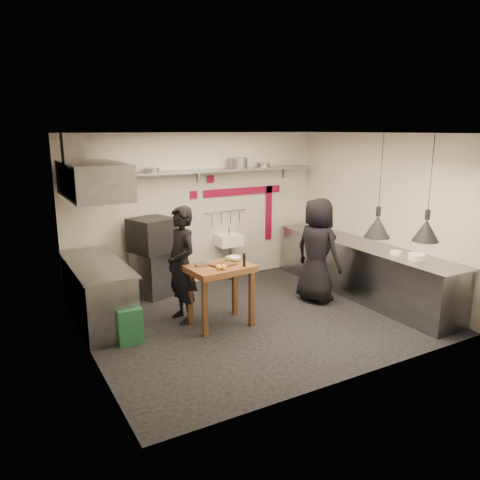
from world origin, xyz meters
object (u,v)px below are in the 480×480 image
oven_stand (156,272)px  combi_oven (152,235)px  green_bin (129,324)px  chef_right (317,250)px  chef_left (182,265)px  prep_table (221,296)px

oven_stand → combi_oven: size_ratio=1.20×
combi_oven → green_bin: combi_oven is taller
oven_stand → chef_right: bearing=-55.3°
oven_stand → chef_left: bearing=-111.5°
combi_oven → green_bin: size_ratio=1.33×
combi_oven → green_bin: (-0.92, -1.61, -0.84)m
combi_oven → chef_left: (0.01, -1.29, -0.21)m
green_bin → oven_stand: bearing=59.3°
oven_stand → green_bin: 1.91m
oven_stand → chef_left: 1.40m
oven_stand → prep_table: size_ratio=0.87×
chef_left → prep_table: bearing=40.6°
oven_stand → prep_table: bearing=-97.3°
combi_oven → prep_table: combi_oven is taller
combi_oven → prep_table: size_ratio=0.72×
oven_stand → prep_table: prep_table is taller
prep_table → chef_right: bearing=-0.3°
green_bin → chef_left: bearing=19.0°
oven_stand → chef_left: (-0.04, -1.32, 0.48)m
prep_table → chef_left: (-0.43, 0.43, 0.42)m
oven_stand → chef_right: (2.27, -1.62, 0.48)m
green_bin → chef_left: chef_left is taller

